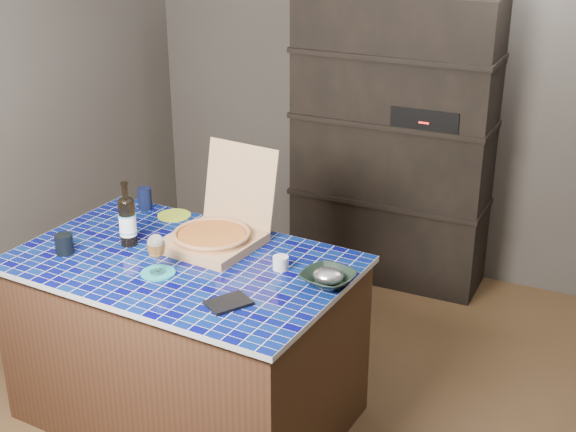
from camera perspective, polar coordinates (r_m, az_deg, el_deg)
The scene contains 14 objects.
room at distance 3.51m, azimuth -0.40°, elevation 3.85°, with size 3.50×3.50×3.50m.
shelving_unit at distance 4.97m, azimuth 7.45°, elevation 5.26°, with size 1.20×0.41×1.80m.
kitchen_island at distance 3.81m, azimuth -7.24°, elevation -8.69°, with size 1.56×1.05×0.82m.
pizza_box at distance 3.72m, azimuth -5.19°, elevation -1.20°, with size 0.44×0.51×0.43m.
mead_bottle at distance 3.76m, azimuth -11.35°, elevation -0.30°, with size 0.08×0.08×0.31m.
teal_trivet at distance 3.51m, azimuth -9.23°, elevation -4.01°, with size 0.15×0.15×0.01m, color teal.
wine_glass at distance 3.46m, azimuth -9.36°, elevation -2.17°, with size 0.08×0.08×0.18m.
tumbler at distance 3.77m, azimuth -15.63°, elevation -1.93°, with size 0.08×0.08×0.09m, color black.
dvd_case at distance 3.23m, azimuth -4.26°, elevation -6.18°, with size 0.12×0.17×0.01m, color black.
bowl at distance 3.37m, azimuth 2.86°, elevation -4.47°, with size 0.22×0.22×0.05m, color black.
foil_contents at distance 3.36m, azimuth 2.87°, elevation -4.27°, with size 0.13×0.11×0.06m, color #B5B7C1.
white_jar at distance 3.49m, azimuth -0.53°, elevation -3.35°, with size 0.07×0.07×0.06m, color silver.
navy_cup at distance 4.18m, azimuth -10.15°, elevation 1.23°, with size 0.07×0.07×0.11m, color black.
green_trivet at distance 4.08m, azimuth -8.09°, elevation 0.05°, with size 0.17×0.17×0.01m, color #9EB727.
Camera 1 is at (1.46, -2.98, 2.40)m, focal length 50.00 mm.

